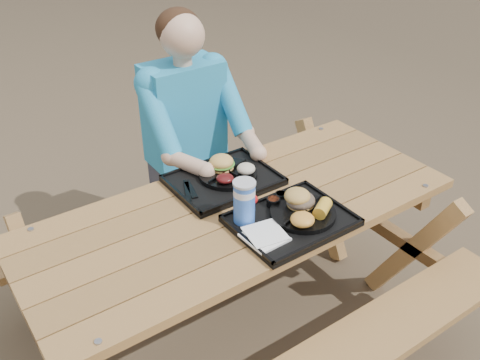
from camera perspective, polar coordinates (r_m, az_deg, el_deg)
ground at (r=2.69m, az=0.00°, el=-16.07°), size 60.00×60.00×0.00m
picnic_table at (r=2.43m, az=0.00°, el=-10.15°), size 1.80×1.49×0.75m
tray_near at (r=2.10m, az=5.46°, el=-4.41°), size 0.45×0.35×0.02m
tray_far at (r=2.34m, az=-1.78°, el=-0.08°), size 0.45×0.35×0.02m
plate_near at (r=2.12m, az=6.72°, el=-3.52°), size 0.26×0.26×0.02m
plate_far at (r=2.35m, az=-1.31°, el=0.66°), size 0.26×0.26×0.02m
napkin_stack at (r=1.99m, az=2.64°, el=-6.03°), size 0.15×0.15×0.02m
soda_cup at (r=2.03m, az=0.45°, el=-2.45°), size 0.08×0.08×0.17m
condiment_bbq at (r=2.16m, az=3.58°, el=-2.34°), size 0.06×0.06×0.03m
condiment_mustard at (r=2.20m, az=4.39°, el=-1.73°), size 0.05×0.05×0.03m
sandwich at (r=2.11m, az=6.53°, el=-1.43°), size 0.11×0.11×0.11m
mac_cheese at (r=2.03m, az=6.68°, el=-4.20°), size 0.09×0.09×0.05m
corn_cob at (r=2.09m, az=8.80°, el=-3.00°), size 0.12×0.12×0.05m
cutlery_far at (r=2.27m, az=-5.30°, el=-0.94°), size 0.06×0.15×0.01m
burger at (r=2.35m, az=-2.00°, el=2.27°), size 0.11×0.11×0.10m
baked_beans at (r=2.27m, az=-1.61°, el=0.17°), size 0.08×0.08×0.03m
potato_salad at (r=2.33m, az=0.65°, el=1.22°), size 0.08×0.08×0.04m
diner at (r=2.80m, az=-5.55°, el=2.72°), size 0.48×0.84×1.28m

